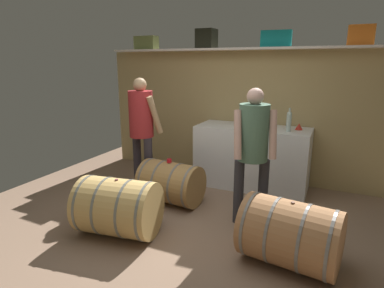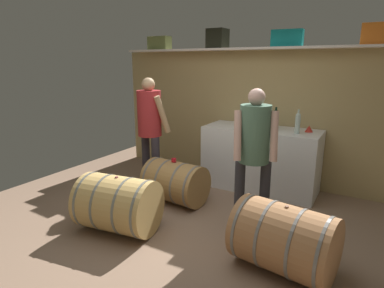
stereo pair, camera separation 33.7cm
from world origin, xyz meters
TOP-DOWN VIEW (x-y plane):
  - ground_plane at (0.00, 0.56)m, footprint 6.00×7.67m
  - back_wall_panel at (0.00, 2.23)m, footprint 4.80×0.10m
  - high_shelf_board at (0.00, 2.08)m, footprint 4.41×0.40m
  - toolcase_olive at (-1.68, 2.08)m, footprint 0.41×0.20m
  - toolcase_black at (-0.55, 2.08)m, footprint 0.29×0.29m
  - toolcase_teal at (0.54, 2.08)m, footprint 0.44×0.22m
  - toolcase_orange at (1.63, 2.08)m, footprint 0.32×0.27m
  - work_cabinet at (0.32, 1.84)m, footprint 1.69×0.67m
  - wine_bottle_dark at (0.51, 1.86)m, footprint 0.08×0.08m
  - wine_bottle_green at (0.12, 1.99)m, footprint 0.08×0.08m
  - wine_bottle_clear at (0.85, 1.74)m, footprint 0.07×0.07m
  - wine_glass at (0.50, 1.71)m, footprint 0.08×0.08m
  - red_funnel at (0.97, 1.92)m, footprint 0.11×0.11m
  - wine_barrel_near at (-0.53, 0.78)m, footprint 0.86×0.64m
  - wine_barrel_far at (1.17, 0.01)m, footprint 0.97×0.75m
  - wine_barrel_flank at (-0.66, -0.20)m, footprint 0.95×0.76m
  - tasting_cup at (-0.55, 0.78)m, footprint 0.07×0.07m
  - winemaker_pouring at (-1.17, 1.08)m, footprint 0.55×0.48m
  - visitor_tasting at (0.62, 0.68)m, footprint 0.51×0.46m

SIDE VIEW (x-z plane):
  - ground_plane at x=0.00m, z-range -0.02..0.00m
  - wine_barrel_near at x=-0.53m, z-range 0.00..0.58m
  - wine_barrel_far at x=1.17m, z-range 0.00..0.65m
  - wine_barrel_flank at x=-0.66m, z-range 0.00..0.65m
  - work_cabinet at x=0.32m, z-range 0.00..0.95m
  - tasting_cup at x=-0.55m, z-range 0.58..0.63m
  - red_funnel at x=0.97m, z-range 0.95..1.04m
  - visitor_tasting at x=0.62m, z-range 0.19..1.81m
  - winemaker_pouring at x=-1.17m, z-range 0.19..1.87m
  - back_wall_panel at x=0.00m, z-range 0.00..2.08m
  - wine_glass at x=0.50m, z-range 0.97..1.11m
  - wine_bottle_green at x=0.12m, z-range 0.93..1.24m
  - wine_bottle_dark at x=0.51m, z-range 0.94..1.26m
  - wine_bottle_clear at x=0.85m, z-range 0.93..1.27m
  - high_shelf_board at x=0.00m, z-range 2.08..2.11m
  - toolcase_olive at x=-1.68m, z-range 2.11..2.33m
  - toolcase_teal at x=0.54m, z-range 2.11..2.34m
  - toolcase_orange at x=1.63m, z-range 2.11..2.37m
  - toolcase_black at x=-0.55m, z-range 2.11..2.41m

